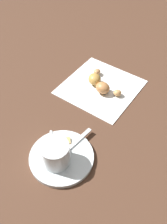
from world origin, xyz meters
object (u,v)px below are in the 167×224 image
object	(u,v)px
espresso_cup	(55,153)
croissant	(100,83)
sugar_packet	(57,142)
teaspoon	(62,154)
saucer	(62,157)
napkin	(101,87)

from	to	relation	value
espresso_cup	croissant	bearing A→B (deg)	-163.65
sugar_packet	espresso_cup	bearing A→B (deg)	85.56
croissant	teaspoon	bearing A→B (deg)	17.71
saucer	napkin	xyz separation A→B (m)	(-0.24, -0.07, -0.00)
croissant	sugar_packet	bearing A→B (deg)	11.25
napkin	croissant	distance (m)	0.02
espresso_cup	croissant	distance (m)	0.26
espresso_cup	saucer	bearing A→B (deg)	175.31
espresso_cup	sugar_packet	distance (m)	0.05
saucer	croissant	xyz separation A→B (m)	(-0.23, -0.07, 0.01)
teaspoon	sugar_packet	world-z (taller)	teaspoon
teaspoon	saucer	bearing A→B (deg)	4.81
saucer	sugar_packet	size ratio (longest dim) A/B	2.31
saucer	sugar_packet	xyz separation A→B (m)	(-0.02, -0.03, 0.01)
saucer	sugar_packet	world-z (taller)	sugar_packet
sugar_packet	croissant	distance (m)	0.22
saucer	teaspoon	distance (m)	0.01
espresso_cup	teaspoon	xyz separation A→B (m)	(-0.02, 0.00, -0.03)
teaspoon	croissant	xyz separation A→B (m)	(-0.23, -0.07, 0.01)
croissant	napkin	bearing A→B (deg)	174.59
saucer	espresso_cup	bearing A→B (deg)	-4.69
saucer	napkin	size ratio (longest dim) A/B	0.71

